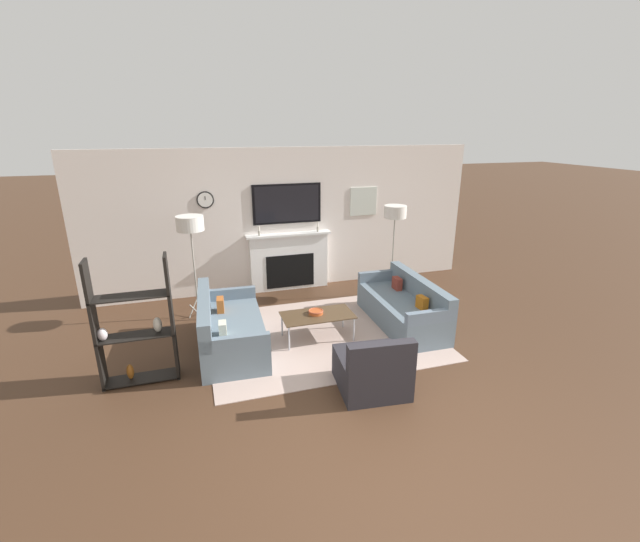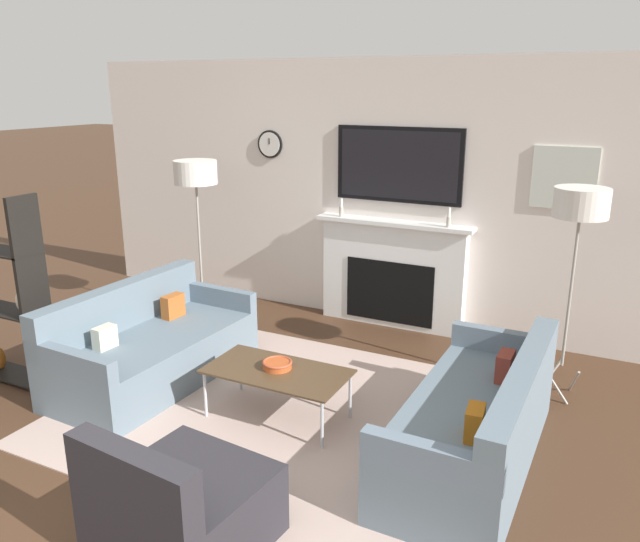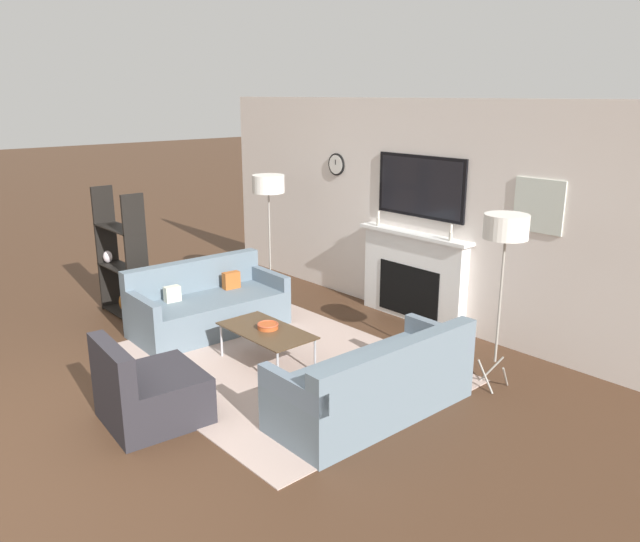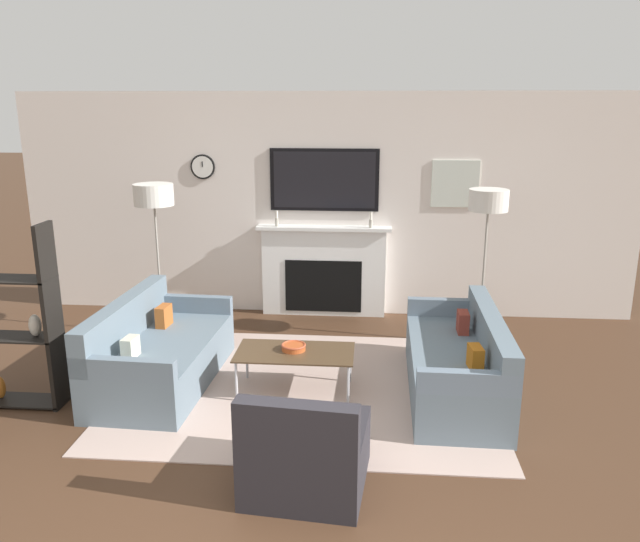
% 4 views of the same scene
% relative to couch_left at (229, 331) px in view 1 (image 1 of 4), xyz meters
% --- Properties ---
extents(ground_plane, '(60.00, 60.00, 0.00)m').
position_rel_couch_left_xyz_m(ground_plane, '(1.39, -2.66, -0.28)').
color(ground_plane, '#472E1D').
extents(fireplace_wall, '(7.51, 0.28, 2.70)m').
position_rel_couch_left_xyz_m(fireplace_wall, '(1.39, 2.22, 0.95)').
color(fireplace_wall, silver).
rests_on(fireplace_wall, ground_plane).
extents(area_rug, '(3.38, 2.67, 0.01)m').
position_rel_couch_left_xyz_m(area_rug, '(1.39, -0.00, -0.27)').
color(area_rug, '#BA9F94').
rests_on(area_rug, ground_plane).
extents(couch_left, '(0.95, 1.82, 0.80)m').
position_rel_couch_left_xyz_m(couch_left, '(0.00, 0.00, 0.00)').
color(couch_left, slate).
rests_on(couch_left, ground_plane).
extents(couch_right, '(0.81, 1.91, 0.76)m').
position_rel_couch_left_xyz_m(couch_right, '(2.77, -0.00, 0.00)').
color(couch_right, slate).
rests_on(couch_right, ground_plane).
extents(armchair, '(0.86, 0.88, 0.78)m').
position_rel_couch_left_xyz_m(armchair, '(1.55, -1.54, -0.02)').
color(armchair, '#2A282D').
rests_on(armchair, ground_plane).
extents(coffee_table, '(1.06, 0.56, 0.40)m').
position_rel_couch_left_xyz_m(coffee_table, '(1.30, -0.09, 0.09)').
color(coffee_table, '#4C3823').
rests_on(coffee_table, ground_plane).
extents(decorative_bowl, '(0.22, 0.22, 0.06)m').
position_rel_couch_left_xyz_m(decorative_bowl, '(1.29, -0.06, 0.15)').
color(decorative_bowl, '#BF5125').
rests_on(decorative_bowl, coffee_table).
extents(floor_lamp_left, '(0.43, 0.43, 1.73)m').
position_rel_couch_left_xyz_m(floor_lamp_left, '(-0.39, 1.25, 1.30)').
color(floor_lamp_left, '#9E998E').
rests_on(floor_lamp_left, ground_plane).
extents(floor_lamp_right, '(0.41, 0.41, 1.71)m').
position_rel_couch_left_xyz_m(floor_lamp_right, '(3.17, 1.25, 1.28)').
color(floor_lamp_right, '#9E998E').
rests_on(floor_lamp_right, ground_plane).
extents(shelf_unit, '(0.90, 0.28, 1.62)m').
position_rel_couch_left_xyz_m(shelf_unit, '(-1.14, -0.51, 0.45)').
color(shelf_unit, black).
rests_on(shelf_unit, ground_plane).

